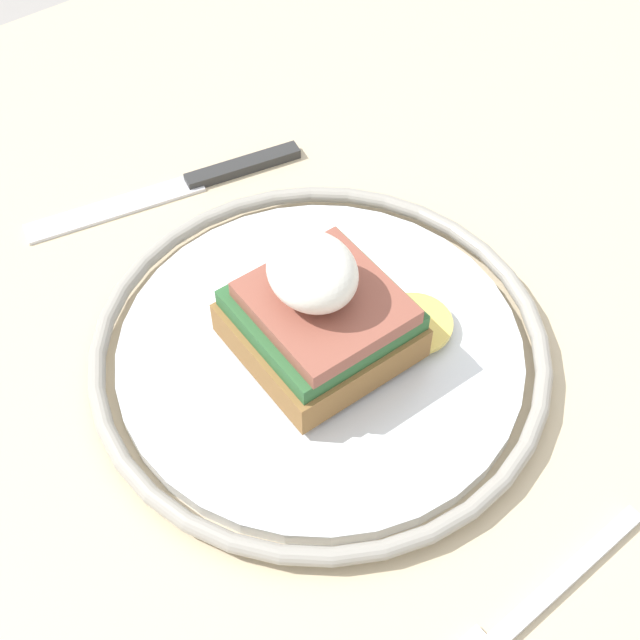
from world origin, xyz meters
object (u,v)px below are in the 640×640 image
sandwich (321,310)px  knife (190,183)px  fork (530,610)px  plate (320,350)px

sandwich → knife: 0.17m
sandwich → fork: 0.18m
sandwich → fork: bearing=177.1°
plate → knife: (0.17, -0.01, -0.01)m
sandwich → fork: sandwich is taller
plate → sandwich: size_ratio=2.25×
plate → fork: size_ratio=1.88×
knife → sandwich: bearing=175.2°
fork → knife: size_ratio=0.73×
plate → fork: plate is taller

